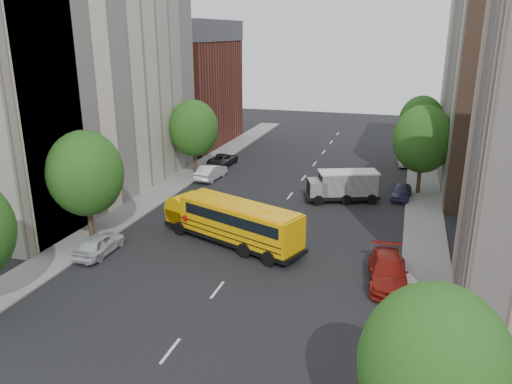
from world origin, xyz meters
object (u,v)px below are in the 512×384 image
at_px(street_tree_5, 421,121).
at_px(parked_car_1, 211,172).
at_px(street_tree_2, 194,128).
at_px(parked_car_4, 401,192).
at_px(street_tree_1, 85,173).
at_px(parked_car_3, 388,271).
at_px(street_tree_3, 434,367).
at_px(street_tree_4, 423,139).
at_px(safari_truck, 343,186).
at_px(parked_car_5, 404,160).
at_px(parked_car_2, 223,159).
at_px(parked_car_0, 99,244).
at_px(school_bus, 230,219).

xyz_separation_m(street_tree_5, parked_car_1, (-19.80, -13.07, -3.95)).
bearing_deg(street_tree_2, parked_car_4, -5.19).
xyz_separation_m(street_tree_1, parked_car_3, (20.25, -0.28, -4.17)).
height_order(street_tree_3, street_tree_4, street_tree_4).
bearing_deg(safari_truck, parked_car_5, 50.52).
height_order(parked_car_2, parked_car_5, parked_car_2).
relative_size(street_tree_5, parked_car_1, 1.64).
height_order(street_tree_1, street_tree_5, street_tree_1).
distance_m(safari_truck, parked_car_1, 13.84).
bearing_deg(parked_car_0, parked_car_5, -123.01).
relative_size(street_tree_3, safari_truck, 1.07).
distance_m(street_tree_5, parked_car_3, 30.58).
height_order(street_tree_4, parked_car_4, street_tree_4).
bearing_deg(street_tree_1, parked_car_1, 82.60).
bearing_deg(safari_truck, street_tree_1, -158.90).
height_order(street_tree_5, parked_car_4, street_tree_5).
distance_m(street_tree_4, parked_car_5, 11.18).
xyz_separation_m(street_tree_4, street_tree_5, (-0.00, 12.00, -0.37)).
bearing_deg(parked_car_3, street_tree_2, 132.15).
bearing_deg(street_tree_4, parked_car_1, -176.90).
distance_m(street_tree_2, street_tree_3, 38.83).
bearing_deg(school_bus, parked_car_1, 138.40).
bearing_deg(street_tree_2, safari_truck, -14.59).
height_order(street_tree_5, school_bus, street_tree_5).
bearing_deg(parked_car_4, parked_car_3, -85.89).
height_order(street_tree_3, parked_car_5, street_tree_3).
bearing_deg(parked_car_2, parked_car_3, 131.94).
xyz_separation_m(parked_car_1, parked_car_4, (18.40, -0.80, -0.11)).
xyz_separation_m(parked_car_3, parked_car_5, (0.35, 28.45, -0.15)).
bearing_deg(street_tree_5, parked_car_4, -95.76).
relative_size(street_tree_4, street_tree_5, 1.08).
relative_size(street_tree_4, parked_car_3, 1.50).
distance_m(parked_car_1, parked_car_5, 21.56).
relative_size(street_tree_1, street_tree_2, 1.03).
distance_m(street_tree_3, parked_car_3, 14.31).
bearing_deg(parked_car_4, parked_car_5, 95.31).
bearing_deg(parked_car_0, safari_truck, -132.45).
height_order(street_tree_1, parked_car_2, street_tree_1).
relative_size(street_tree_5, parked_car_5, 1.94).
distance_m(school_bus, parked_car_5, 27.95).
bearing_deg(street_tree_4, school_bus, -129.16).
height_order(parked_car_3, parked_car_5, parked_car_3).
bearing_deg(parked_car_2, parked_car_5, -161.17).
bearing_deg(parked_car_4, street_tree_5, 89.55).
distance_m(street_tree_2, parked_car_4, 21.10).
xyz_separation_m(street_tree_2, parked_car_5, (20.60, 10.17, -4.19)).
bearing_deg(parked_car_2, parked_car_0, 93.17).
distance_m(street_tree_1, parked_car_1, 17.58).
xyz_separation_m(street_tree_3, safari_truck, (-6.31, 27.92, -3.04)).
bearing_deg(street_tree_4, parked_car_3, -95.45).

